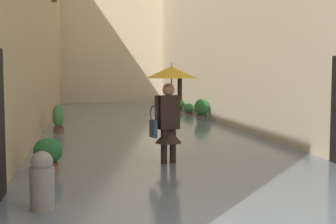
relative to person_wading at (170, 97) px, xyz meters
name	(u,v)px	position (x,y,z in m)	size (l,w,h in m)	color
ground_plane	(136,130)	(-0.19, -6.93, -1.44)	(60.00, 60.00, 0.00)	gray
flood_water	(136,127)	(-0.19, -6.93, -1.34)	(6.63, 28.85, 0.19)	slate
building_facade_far	(111,3)	(-0.19, -19.26, 4.66)	(9.43, 1.80, 12.20)	beige
person_wading	(170,97)	(0.00, 0.00, 0.00)	(0.98, 0.98, 2.07)	#2D2319
potted_plant_far_right	(58,121)	(2.28, -5.03, -0.91)	(0.34, 0.34, 1.00)	brown
potted_plant_near_left	(189,110)	(-2.82, -10.33, -1.08)	(0.42, 0.42, 0.65)	brown
potted_plant_mid_left	(179,105)	(-2.80, -12.30, -0.99)	(0.53, 0.53, 0.77)	brown
potted_plant_mid_right	(48,157)	(2.19, 0.40, -0.99)	(0.48, 0.48, 0.78)	brown
potted_plant_far_left	(202,110)	(-2.78, -8.05, -0.89)	(0.57, 0.57, 0.96)	#66605B
mooring_bollard	(42,188)	(2.10, 2.59, -0.98)	(0.30, 0.30, 0.91)	gray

